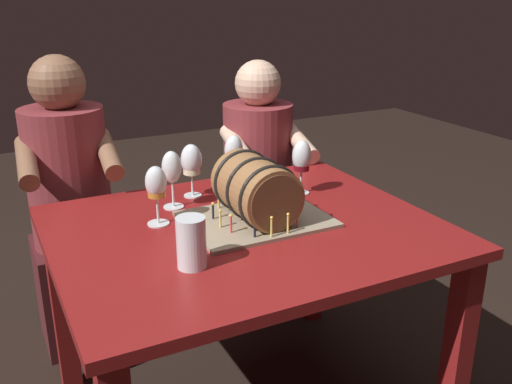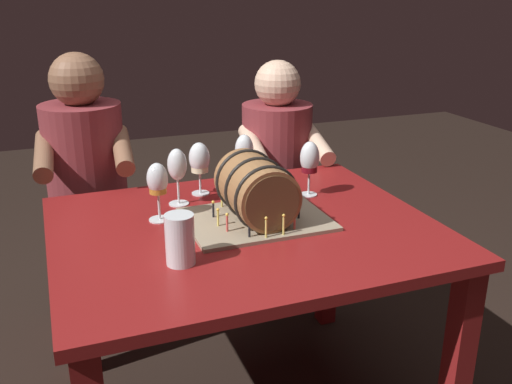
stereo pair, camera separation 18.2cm
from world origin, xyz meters
TOP-DOWN VIEW (x-y plane):
  - dining_table at (0.00, 0.00)m, footprint 1.20×0.98m
  - barrel_cake at (0.05, 0.02)m, footprint 0.45×0.35m
  - wine_glass_rose at (0.14, 0.39)m, footprint 0.07×0.07m
  - wine_glass_white at (-0.05, 0.33)m, footprint 0.08×0.08m
  - wine_glass_red at (0.31, 0.18)m, footprint 0.07×0.07m
  - wine_glass_amber at (-0.24, 0.14)m, footprint 0.07×0.07m
  - wine_glass_empty at (-0.15, 0.26)m, footprint 0.07×0.07m
  - beer_pint at (-0.25, -0.19)m, footprint 0.08×0.08m
  - person_seated_left at (-0.42, 0.74)m, footprint 0.38×0.47m
  - person_seated_right at (0.42, 0.74)m, footprint 0.39×0.48m

SIDE VIEW (x-z plane):
  - person_seated_right at x=0.42m, z-range -0.05..1.09m
  - person_seated_left at x=-0.42m, z-range -0.05..1.15m
  - dining_table at x=0.00m, z-range 0.25..0.98m
  - beer_pint at x=-0.25m, z-range 0.72..0.86m
  - barrel_cake at x=0.05m, z-range 0.71..0.93m
  - wine_glass_rose at x=0.14m, z-range 0.75..0.95m
  - wine_glass_white at x=-0.05m, z-range 0.76..0.95m
  - wine_glass_amber at x=-0.24m, z-range 0.76..0.95m
  - wine_glass_red at x=0.31m, z-range 0.76..0.96m
  - wine_glass_empty at x=-0.15m, z-range 0.76..0.96m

